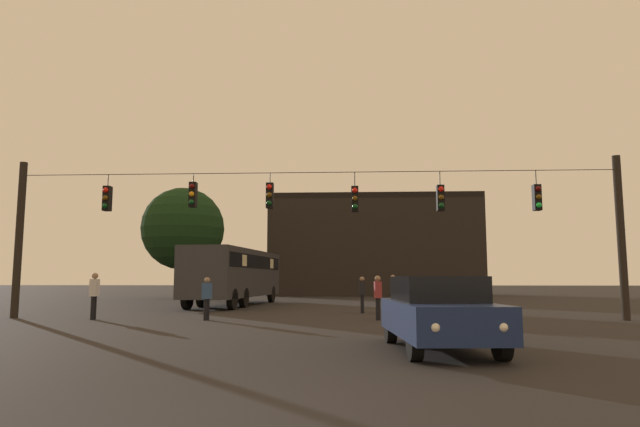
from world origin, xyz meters
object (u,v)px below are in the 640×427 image
Objects in this scene: car_near_right at (438,312)px; pedestrian_trailing at (378,295)px; tree_left_silhouette at (183,229)px; pedestrian_crossing_right at (393,291)px; pedestrian_crossing_center at (362,293)px; city_bus at (236,271)px; pedestrian_near_bus at (94,293)px; pedestrian_crossing_left at (207,296)px.

pedestrian_trailing is (-0.81, 8.26, 0.09)m from car_near_right.
car_near_right is at bearing -63.37° from tree_left_silhouette.
pedestrian_crossing_right is (0.05, 12.32, 0.12)m from car_near_right.
pedestrian_crossing_right is at bearing 89.76° from car_near_right.
pedestrian_trailing is at bearing -82.99° from pedestrian_crossing_center.
pedestrian_trailing is (-0.86, -4.06, -0.03)m from pedestrian_crossing_right.
pedestrian_trailing is 0.19× the size of tree_left_silhouette.
city_bus is 1.38× the size of tree_left_silhouette.
pedestrian_trailing is at bearing 1.64° from pedestrian_near_bus.
car_near_right is at bearing -35.74° from pedestrian_near_bus.
car_near_right is 13.64m from pedestrian_near_bus.
pedestrian_near_bus is 20.60m from tree_left_silhouette.
pedestrian_near_bus is (-9.79, -4.11, 0.09)m from pedestrian_crossing_center.
car_near_right is at bearing -83.94° from pedestrian_crossing_center.
pedestrian_crossing_right is (8.12, -6.12, -0.95)m from city_bus.
pedestrian_near_bus is at bearing -81.63° from tree_left_silhouette.
pedestrian_crossing_center is at bearing -43.17° from city_bus.
pedestrian_crossing_left is 0.90× the size of pedestrian_near_bus.
tree_left_silhouette is (-2.94, 19.97, 4.14)m from pedestrian_near_bus.
car_near_right is 31.54m from tree_left_silhouette.
tree_left_silhouette reaches higher than pedestrian_crossing_center.
city_bus is 6.89× the size of pedestrian_crossing_right.
car_near_right is 12.32m from pedestrian_crossing_right.
pedestrian_crossing_center is at bearing 22.76° from pedestrian_near_bus.
pedestrian_trailing is at bearing -54.51° from city_bus.
city_bus is 10.93m from pedestrian_near_bus.
city_bus is 12.54m from pedestrian_trailing.
car_near_right is 2.94× the size of pedestrian_crossing_left.
pedestrian_crossing_left is 0.96× the size of pedestrian_trailing.
tree_left_silhouette is at bearing 122.01° from city_bus.
tree_left_silhouette is at bearing 123.84° from pedestrian_trailing.
tree_left_silhouette reaches higher than pedestrian_trailing.
tree_left_silhouette is (-14.01, 27.94, 4.30)m from car_near_right.
pedestrian_trailing reaches higher than pedestrian_crossing_center.
pedestrian_crossing_right reaches higher than pedestrian_crossing_left.
pedestrian_crossing_center is at bearing 36.96° from pedestrian_crossing_left.
pedestrian_crossing_center is 10.61m from pedestrian_near_bus.
tree_left_silhouette reaches higher than pedestrian_near_bus.
pedestrian_near_bus reaches higher than pedestrian_trailing.
pedestrian_crossing_center is 0.19× the size of tree_left_silhouette.
pedestrian_crossing_right is 11.94m from pedestrian_near_bus.
city_bus is at bearing 125.49° from pedestrian_trailing.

